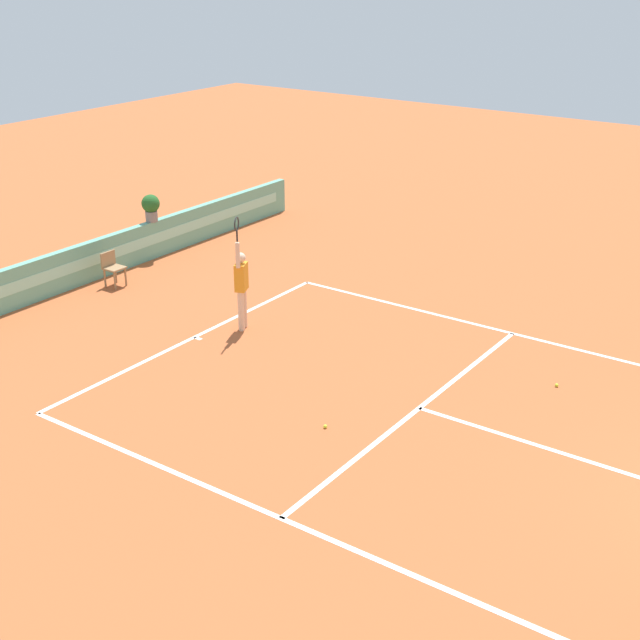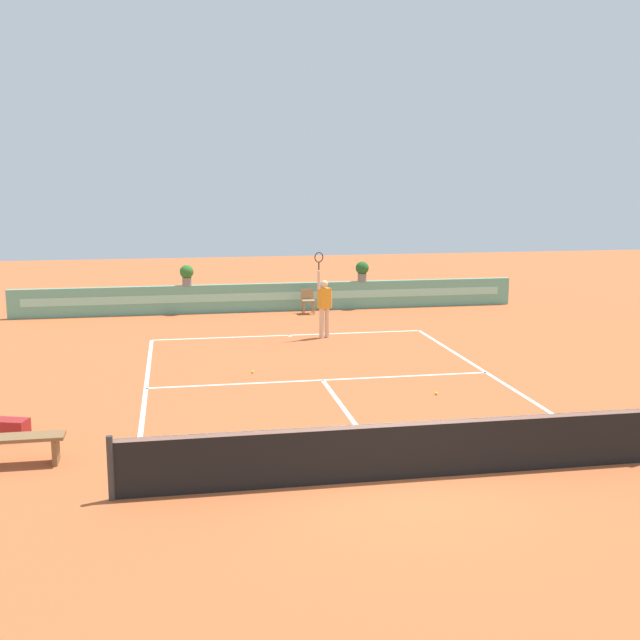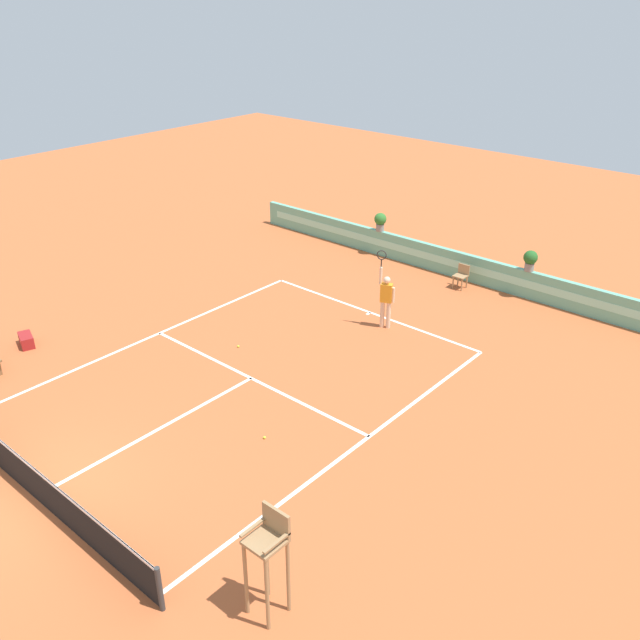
% 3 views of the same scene
% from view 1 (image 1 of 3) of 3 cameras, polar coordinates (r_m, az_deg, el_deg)
% --- Properties ---
extents(ground_plane, '(60.00, 60.00, 0.00)m').
position_cam_1_polar(ground_plane, '(16.08, 7.63, -6.03)').
color(ground_plane, '#B2562D').
extents(court_lines, '(8.32, 11.94, 0.01)m').
position_cam_1_polar(court_lines, '(16.38, 5.41, -5.34)').
color(court_lines, white).
rests_on(court_lines, ground).
extents(back_wall_barrier, '(18.00, 0.21, 1.00)m').
position_cam_1_polar(back_wall_barrier, '(22.13, -16.75, 2.84)').
color(back_wall_barrier, '#60A88E').
rests_on(back_wall_barrier, ground).
extents(ball_kid_chair, '(0.44, 0.44, 0.85)m').
position_cam_1_polar(ball_kid_chair, '(22.32, -13.18, 3.32)').
color(ball_kid_chair, '#99754C').
rests_on(ball_kid_chair, ground).
extents(tennis_player, '(0.58, 0.35, 2.58)m').
position_cam_1_polar(tennis_player, '(19.11, -5.07, 2.35)').
color(tennis_player, beige).
rests_on(tennis_player, ground).
extents(tennis_ball_near_baseline, '(0.07, 0.07, 0.07)m').
position_cam_1_polar(tennis_ball_near_baseline, '(17.47, 14.95, -4.06)').
color(tennis_ball_near_baseline, '#CCE033').
rests_on(tennis_ball_near_baseline, ground).
extents(tennis_ball_mid_court, '(0.07, 0.07, 0.07)m').
position_cam_1_polar(tennis_ball_mid_court, '(15.50, 0.34, -6.84)').
color(tennis_ball_mid_court, '#CCE033').
rests_on(tennis_ball_mid_court, ground).
extents(potted_plant_right, '(0.48, 0.48, 0.72)m').
position_cam_1_polar(potted_plant_right, '(23.94, -10.81, 7.19)').
color(potted_plant_right, gray).
rests_on(potted_plant_right, back_wall_barrier).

